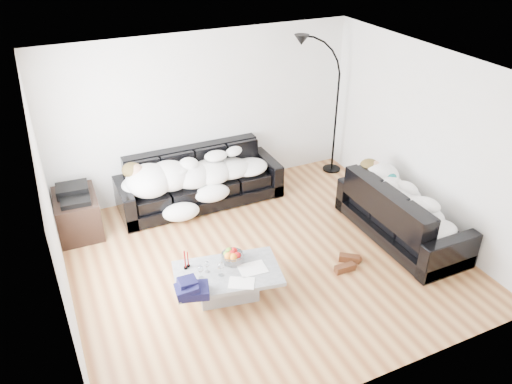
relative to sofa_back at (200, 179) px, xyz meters
name	(u,v)px	position (x,y,z in m)	size (l,w,h in m)	color
ground	(265,259)	(0.29, -1.80, -0.42)	(5.00, 5.00, 0.00)	brown
wall_back	(205,114)	(0.29, 0.45, 0.88)	(5.00, 0.02, 2.60)	silver
wall_left	(53,222)	(-2.21, -1.80, 0.88)	(0.02, 4.50, 2.60)	silver
wall_right	(425,140)	(2.79, -1.80, 0.88)	(0.02, 4.50, 2.60)	silver
ceiling	(267,71)	(0.29, -1.80, 2.18)	(5.00, 5.00, 0.00)	white
sofa_back	(200,179)	(0.00, 0.00, 0.00)	(2.57, 0.89, 0.84)	black
sofa_right	(403,212)	(2.30, -2.12, 0.00)	(2.05, 0.88, 0.83)	black
sleeper_back	(200,168)	(0.00, -0.05, 0.22)	(2.17, 0.75, 0.43)	white
sleeper_right	(405,198)	(2.30, -2.12, 0.22)	(1.76, 0.74, 0.43)	white
teal_cushion	(375,174)	(2.24, -1.49, 0.30)	(0.36, 0.30, 0.20)	#0E6866
coffee_table	(228,284)	(-0.44, -2.26, -0.24)	(1.27, 0.74, 0.37)	#939699
fruit_bowl	(232,255)	(-0.30, -2.09, 0.03)	(0.28, 0.28, 0.17)	white
wine_glass_a	(207,267)	(-0.66, -2.16, 0.02)	(0.06, 0.06, 0.15)	white
wine_glass_b	(201,272)	(-0.77, -2.23, 0.04)	(0.07, 0.07, 0.17)	white
wine_glass_c	(221,269)	(-0.53, -2.29, 0.04)	(0.08, 0.08, 0.19)	white
candle_left	(185,260)	(-0.88, -1.99, 0.08)	(0.05, 0.05, 0.26)	maroon
candle_right	(188,260)	(-0.83, -1.97, 0.06)	(0.04, 0.04, 0.22)	maroon
newspaper_a	(253,268)	(-0.14, -2.33, -0.04)	(0.33, 0.25, 0.01)	silver
newspaper_b	(242,283)	(-0.37, -2.52, -0.04)	(0.30, 0.21, 0.01)	silver
navy_jacket	(191,284)	(-0.96, -2.48, 0.11)	(0.34, 0.28, 0.17)	black
shoes	(347,263)	(1.21, -2.40, -0.37)	(0.47, 0.34, 0.11)	#472311
av_cabinet	(78,214)	(-1.89, -0.05, -0.12)	(0.59, 0.86, 0.59)	black
stereo	(73,193)	(-1.89, -0.05, 0.24)	(0.44, 0.34, 0.13)	black
floor_lamp	(336,113)	(2.53, 0.07, 0.67)	(0.79, 0.32, 2.18)	black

